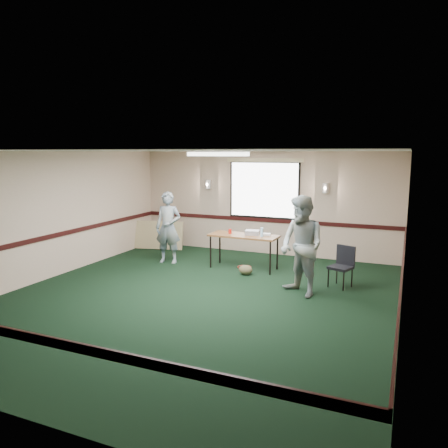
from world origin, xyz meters
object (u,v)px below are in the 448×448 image
at_px(projector, 252,233).
at_px(conference_chair, 343,263).
at_px(person_left, 168,228).
at_px(person_right, 302,246).
at_px(folding_table, 244,237).

relative_size(projector, conference_chair, 0.38).
height_order(person_left, person_right, person_right).
distance_m(folding_table, projector, 0.22).
bearing_deg(person_left, conference_chair, -12.93).
bearing_deg(conference_chair, person_right, -106.08).
bearing_deg(person_right, projector, 172.43).
xyz_separation_m(conference_chair, person_left, (-4.19, 0.30, 0.39)).
height_order(projector, person_left, person_left).
bearing_deg(person_left, person_right, -27.02).
bearing_deg(folding_table, projector, 26.91).
xyz_separation_m(projector, conference_chair, (2.13, -0.58, -0.37)).
distance_m(projector, person_left, 2.08).
relative_size(conference_chair, person_left, 0.47).
relative_size(folding_table, projector, 5.14).
xyz_separation_m(projector, person_left, (-2.06, -0.28, 0.02)).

